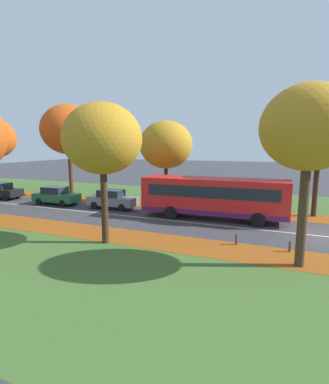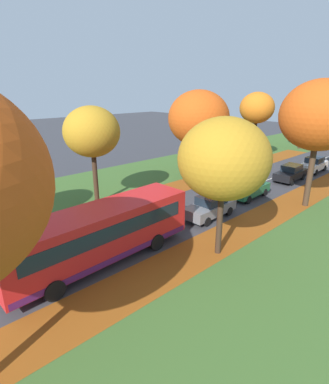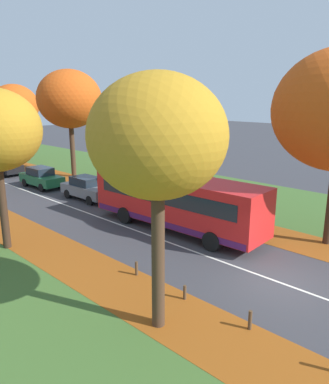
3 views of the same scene
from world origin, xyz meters
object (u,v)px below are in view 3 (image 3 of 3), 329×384
object	(u,v)px
tree_right_mid	(69,99)
bus	(176,200)
bollard_fourth	(136,268)
car_grey_lead	(87,188)
car_black_third_in_line	(5,166)
bollard_third	(185,292)
car_green_following	(41,177)
tree_right_far	(14,106)
bollard_second	(250,320)
tree_right_near	(155,123)
tree_left_nearest	(158,138)

from	to	relation	value
tree_right_mid	bus	bearing A→B (deg)	-103.52
bollard_fourth	car_grey_lead	distance (m)	12.54
bollard_fourth	bus	world-z (taller)	bus
bollard_fourth	car_black_third_in_line	bearing A→B (deg)	77.95
bollard_third	car_grey_lead	distance (m)	15.02
tree_right_mid	car_grey_lead	distance (m)	10.20
car_grey_lead	car_green_following	xyz separation A→B (m)	(-0.44, 5.69, 0.00)
tree_right_mid	tree_right_far	bearing A→B (deg)	88.47
bollard_third	bollard_fourth	bearing A→B (deg)	88.76
tree_right_mid	bollard_second	distance (m)	26.47
bollard_second	bollard_fourth	bearing A→B (deg)	89.96
bollard_fourth	car_green_following	bearing A→B (deg)	73.57
tree_right_far	tree_right_near	bearing A→B (deg)	-91.33
bus	car_green_following	size ratio (longest dim) A/B	2.47
bollard_fourth	car_grey_lead	bearing A→B (deg)	64.26
tree_right_mid	bollard_fourth	bearing A→B (deg)	-116.07
bollard_fourth	tree_right_mid	bearing A→B (deg)	63.93
tree_right_mid	bollard_fourth	distance (m)	21.75
tree_right_near	car_black_third_in_line	distance (m)	17.41
tree_right_near	car_grey_lead	bearing A→B (deg)	134.56
tree_left_nearest	car_black_third_in_line	xyz separation A→B (m)	(6.98, 27.24, -5.24)
bollard_third	car_black_third_in_line	distance (m)	27.35
tree_right_mid	car_green_following	xyz separation A→B (m)	(-4.10, -1.65, -6.07)
tree_right_far	car_grey_lead	size ratio (longest dim) A/B	1.98
tree_right_near	tree_right_mid	distance (m)	10.95
bus	car_black_third_in_line	world-z (taller)	bus
tree_right_near	bollard_third	xyz separation A→B (m)	(-8.95, -10.46, -5.08)
car_green_following	bollard_third	bearing A→B (deg)	-104.45
bollard_fourth	bus	distance (m)	5.98
tree_left_nearest	tree_right_far	size ratio (longest dim) A/B	0.94
tree_right_near	bollard_third	distance (m)	14.67
tree_right_far	bollard_fourth	world-z (taller)	tree_right_far
tree_right_near	car_green_following	bearing A→B (deg)	112.93
bollard_second	car_green_following	world-z (taller)	car_green_following
tree_right_near	bus	world-z (taller)	tree_right_near
car_grey_lead	car_green_following	bearing A→B (deg)	94.39
tree_right_far	car_grey_lead	xyz separation A→B (m)	(-3.97, -18.80, -5.28)
tree_right_far	bollard_third	bearing A→B (deg)	-106.12
bollard_fourth	bus	xyz separation A→B (m)	(5.24, 2.53, 1.40)
tree_right_mid	bus	distance (m)	17.34
tree_right_near	tree_right_far	size ratio (longest dim) A/B	0.89
tree_right_mid	tree_right_far	xyz separation A→B (m)	(0.31, 11.47, -0.79)
car_grey_lead	tree_right_mid	bearing A→B (deg)	63.43
tree_right_far	car_black_third_in_line	bearing A→B (deg)	-125.68
car_black_third_in_line	tree_right_near	bearing A→B (deg)	-77.16
bus	tree_right_mid	bearing A→B (deg)	76.48
car_black_third_in_line	bollard_second	bearing A→B (deg)	-99.92
tree_left_nearest	bollard_fourth	distance (m)	6.77
tree_right_mid	car_green_following	size ratio (longest dim) A/B	2.22
tree_right_mid	car_grey_lead	size ratio (longest dim) A/B	2.22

